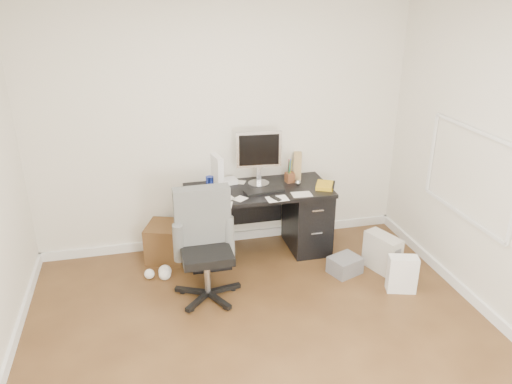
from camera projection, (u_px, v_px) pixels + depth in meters
ground at (271, 357)px, 3.93m from camera, size 4.00×4.00×0.00m
room_shell at (278, 156)px, 3.32m from camera, size 4.02×4.02×2.71m
desk at (258, 219)px, 5.32m from camera, size 1.50×0.70×0.75m
loose_papers at (241, 192)px, 5.09m from camera, size 1.10×0.60×0.00m
lcd_monitor at (259, 158)px, 5.18m from camera, size 0.49×0.31×0.59m
keyboard at (264, 191)px, 5.10m from camera, size 0.43×0.20×0.02m
computer_mouse at (298, 183)px, 5.25m from camera, size 0.07×0.07×0.06m
travel_mug at (210, 185)px, 5.04m from camera, size 0.10×0.10×0.18m
white_binder at (217, 170)px, 5.26m from camera, size 0.17×0.29×0.31m
magazine_file at (297, 166)px, 5.45m from camera, size 0.17×0.25×0.26m
pen_cup at (290, 171)px, 5.31m from camera, size 0.12×0.12×0.25m
yellow_book at (325, 185)px, 5.21m from camera, size 0.26×0.29×0.04m
paper_remote at (277, 198)px, 4.93m from camera, size 0.22×0.18×0.02m
office_chair at (206, 248)px, 4.49m from camera, size 0.59×0.59×1.04m
pc_tower at (382, 253)px, 5.07m from camera, size 0.30×0.42×0.39m
shopping_bag at (402, 274)px, 4.71m from camera, size 0.31×0.26×0.37m
wicker_basket at (167, 242)px, 5.28m from camera, size 0.50×0.50×0.39m
desk_printer at (345, 265)px, 5.05m from camera, size 0.36×0.33×0.17m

